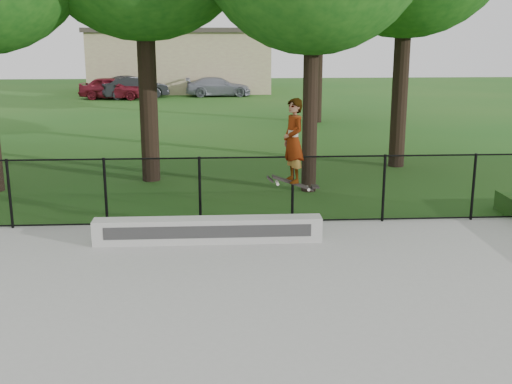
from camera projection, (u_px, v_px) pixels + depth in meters
ground at (191, 364)px, 8.23m from camera, size 100.00×100.00×0.00m
concrete_slab at (190, 362)px, 8.22m from camera, size 14.00×12.00×0.06m
grind_ledge at (208, 230)px, 12.71m from camera, size 4.51×0.40×0.49m
car_a at (113, 88)px, 39.42m from camera, size 4.22×2.23×1.38m
car_b at (134, 87)px, 39.97m from camera, size 4.06×2.92×1.38m
car_c at (218, 87)px, 41.20m from camera, size 3.93×1.93×1.21m
skater_airborne at (293, 142)px, 12.22m from camera, size 0.80×0.68×1.83m
chainlink_fence at (200, 191)px, 13.73m from camera, size 16.06×0.06×1.50m
distant_building at (181, 60)px, 44.34m from camera, size 12.40×6.40×4.30m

